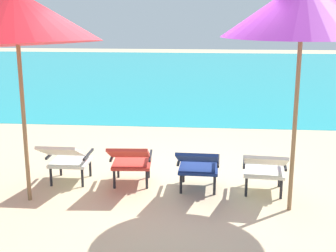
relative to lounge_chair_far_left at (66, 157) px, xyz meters
The scene contains 8 objects.
ground_plane 4.33m from the lounge_chair_far_left, 71.85° to the left, with size 40.00×40.00×0.00m, color #CCB78E.
ocean_band 12.50m from the lounge_chair_far_left, 83.83° to the left, with size 40.00×18.00×0.01m, color teal.
lounge_chair_far_left is the anchor object (origin of this frame).
lounge_chair_near_left 0.88m from the lounge_chair_far_left, ahead, with size 0.59×0.91×0.68m.
lounge_chair_near_right 1.80m from the lounge_chair_far_left, ahead, with size 0.56×0.89×0.68m.
lounge_chair_far_right 2.65m from the lounge_chair_far_left, ahead, with size 0.61×0.92×0.68m.
beach_umbrella_left 1.97m from the lounge_chair_far_left, 121.62° to the right, with size 2.81×2.81×2.68m.
beach_umbrella_right 3.55m from the lounge_chair_far_left, 10.76° to the right, with size 2.25×2.25×2.68m.
Camera 1 is at (0.56, -5.95, 2.33)m, focal length 49.40 mm.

